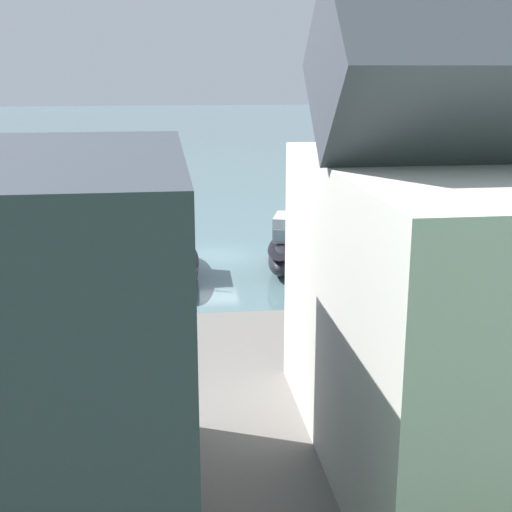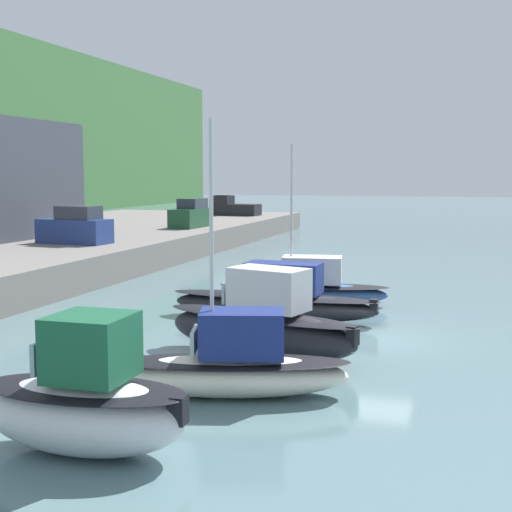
{
  "view_description": "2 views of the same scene",
  "coord_description": "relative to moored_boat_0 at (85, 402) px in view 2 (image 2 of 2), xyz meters",
  "views": [
    {
      "loc": [
        2.79,
        38.89,
        10.35
      ],
      "look_at": [
        -1.36,
        7.2,
        1.81
      ],
      "focal_mm": 50.0,
      "sensor_mm": 36.0,
      "label": 1
    },
    {
      "loc": [
        -24.0,
        -3.08,
        5.59
      ],
      "look_at": [
        4.58,
        5.69,
        2.15
      ],
      "focal_mm": 50.0,
      "sensor_mm": 36.0,
      "label": 2
    }
  ],
  "objects": [
    {
      "name": "moored_boat_3",
      "position": [
        13.86,
        -0.11,
        -0.26
      ],
      "size": [
        2.13,
        8.4,
        2.24
      ],
      "rotation": [
        0.0,
        0.0,
        -0.03
      ],
      "color": "black",
      "rests_on": "ground_plane"
    },
    {
      "name": "pickup_truck_1",
      "position": [
        53.15,
        15.25,
        1.4
      ],
      "size": [
        2.32,
        4.87,
        1.9
      ],
      "rotation": [
        0.0,
        0.0,
        -0.08
      ],
      "color": "black",
      "rests_on": "quay_promenade"
    },
    {
      "name": "parked_car_1",
      "position": [
        23.76,
        14.58,
        1.49
      ],
      "size": [
        2.17,
        4.35,
        2.16
      ],
      "rotation": [
        0.0,
        0.0,
        -0.09
      ],
      "color": "navy",
      "rests_on": "quay_promenade"
    },
    {
      "name": "parked_car_0",
      "position": [
        37.36,
        12.97,
        1.49
      ],
      "size": [
        4.29,
        2.02,
        2.16
      ],
      "rotation": [
        0.0,
        0.0,
        1.52
      ],
      "color": "#1E4C2D",
      "rests_on": "quay_promenade"
    },
    {
      "name": "moored_boat_1",
      "position": [
        4.38,
        -1.61,
        -0.26
      ],
      "size": [
        3.4,
        6.37,
        6.95
      ],
      "rotation": [
        0.0,
        0.0,
        0.28
      ],
      "color": "white",
      "rests_on": "ground_plane"
    },
    {
      "name": "moored_boat_0",
      "position": [
        0.0,
        0.0,
        0.0
      ],
      "size": [
        2.13,
        4.47,
        2.84
      ],
      "rotation": [
        0.0,
        0.0,
        0.01
      ],
      "color": "silver",
      "rests_on": "ground_plane"
    },
    {
      "name": "moored_boat_2",
      "position": [
        8.26,
        -1.22,
        -0.02
      ],
      "size": [
        3.53,
        6.92,
        2.79
      ],
      "rotation": [
        0.0,
        0.0,
        -0.28
      ],
      "color": "black",
      "rests_on": "ground_plane"
    },
    {
      "name": "ground_plane",
      "position": [
        11.78,
        -4.25,
        -1.05
      ],
      "size": [
        320.0,
        320.0,
        0.0
      ],
      "primitive_type": "plane",
      "color": "slate"
    },
    {
      "name": "moored_boat_4",
      "position": [
        17.33,
        -0.48,
        -0.31
      ],
      "size": [
        3.06,
        7.55,
        6.87
      ],
      "rotation": [
        0.0,
        0.0,
        0.15
      ],
      "color": "#33568E",
      "rests_on": "ground_plane"
    }
  ]
}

